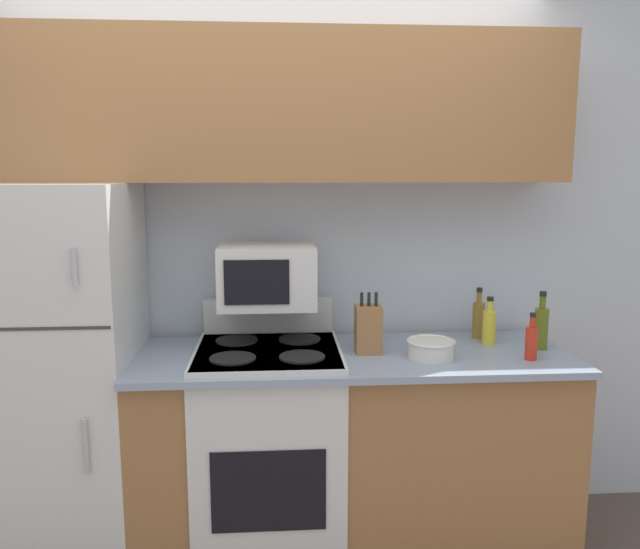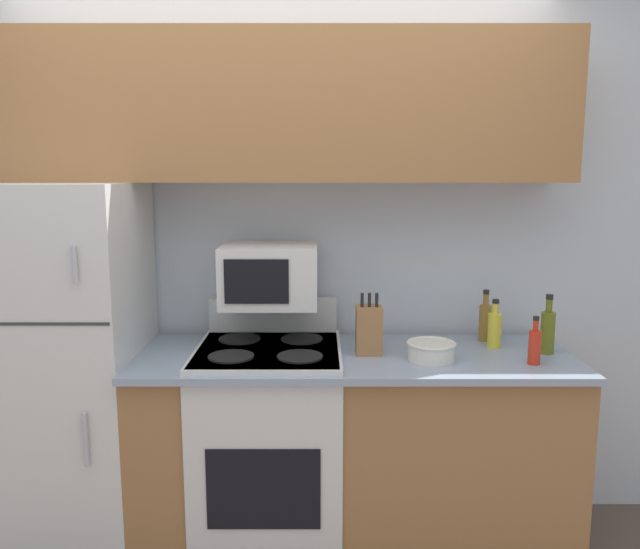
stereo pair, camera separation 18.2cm
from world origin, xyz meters
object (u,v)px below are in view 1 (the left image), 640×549
knife_block (368,329)px  bottle_olive_oil (541,327)px  refrigerator (55,377)px  bottle_vinegar (478,318)px  bowl (431,348)px  bottle_cooking_spray (489,326)px  microwave (267,275)px  stove (269,448)px  bottle_hot_sauce (531,341)px

knife_block → bottle_olive_oil: bearing=-0.1°
refrigerator → bottle_vinegar: bearing=5.5°
bowl → bottle_cooking_spray: bearing=31.1°
microwave → knife_block: 0.50m
microwave → bottle_vinegar: microwave is taller
bottle_olive_oil → bottle_cooking_spray: bottle_olive_oil is taller
stove → microwave: microwave is taller
bowl → bottle_cooking_spray: bottle_cooking_spray is taller
microwave → bottle_hot_sauce: (1.10, -0.28, -0.25)m
bowl → bottle_hot_sauce: bearing=-7.5°
bowl → bottle_cooking_spray: 0.37m
bottle_olive_oil → bottle_vinegar: bearing=135.7°
bottle_olive_oil → bowl: bearing=-169.3°
stove → bottle_hot_sauce: bottle_hot_sauce is taller
bottle_cooking_spray → bottle_vinegar: (-0.01, 0.12, 0.01)m
bottle_olive_oil → stove: bearing=-179.9°
refrigerator → bottle_vinegar: (1.90, 0.18, 0.18)m
refrigerator → stove: refrigerator is taller
microwave → bowl: bearing=-18.1°
refrigerator → microwave: size_ratio=3.90×
stove → knife_block: (0.43, 0.00, 0.53)m
bottle_vinegar → stove: bearing=-168.0°
refrigerator → bottle_vinegar: size_ratio=6.85×
stove → bottle_olive_oil: bottle_olive_oil is taller
bowl → bottle_cooking_spray: size_ratio=0.93×
bottle_olive_oil → bottle_vinegar: bottle_olive_oil is taller
bowl → bottle_olive_oil: bottle_olive_oil is taller
bowl → bottle_hot_sauce: (0.41, -0.05, 0.04)m
stove → bottle_hot_sauce: (1.10, -0.15, 0.51)m
bottle_hot_sauce → bottle_olive_oil: bearing=55.0°
bottle_vinegar → bottle_olive_oil: bearing=-44.3°
knife_block → bottle_hot_sauce: 0.68m
stove → bottle_olive_oil: bearing=0.1°
refrigerator → bowl: size_ratio=8.01×
stove → bottle_vinegar: size_ratio=4.58×
knife_block → bottle_cooking_spray: bearing=9.0°
refrigerator → bottle_vinegar: 1.92m
microwave → bowl: (0.69, -0.22, -0.28)m
bottle_olive_oil → bottle_vinegar: size_ratio=1.08×
microwave → bottle_hot_sauce: 1.16m
stove → refrigerator: bearing=178.3°
knife_block → bowl: 0.28m
knife_block → bowl: bearing=-21.5°
bottle_hot_sauce → bottle_vinegar: bottle_vinegar is taller
bottle_cooking_spray → bottle_hot_sauce: size_ratio=1.10×
bottle_hot_sauce → bowl: bearing=172.5°
knife_block → microwave: bearing=164.0°
bottle_cooking_spray → refrigerator: bearing=-178.0°
bottle_hot_sauce → bottle_vinegar: (-0.11, 0.36, 0.02)m
refrigerator → bottle_hot_sauce: bearing=-5.1°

